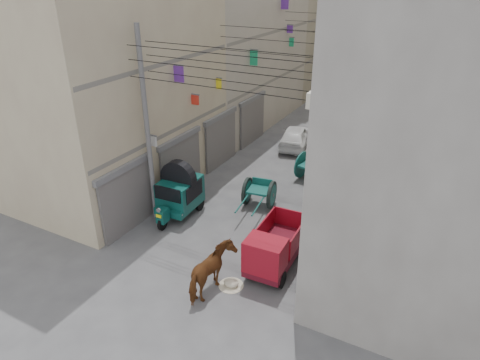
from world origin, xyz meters
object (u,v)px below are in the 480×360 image
Objects in this scene: auto_rickshaw at (179,191)px; feed_sack at (231,283)px; distant_car_white at (295,136)px; distant_car_grey at (402,84)px; horse at (212,272)px; mini_truck at (273,252)px; second_cart at (315,168)px; distant_car_green at (375,79)px; tonga_cart at (259,192)px.

auto_rickshaw is 5.19× the size of feed_sack.
feed_sack is 0.14× the size of distant_car_white.
distant_car_white is at bearing -93.73° from distant_car_grey.
horse reaches higher than feed_sack.
mini_truck is at bearing 57.13° from feed_sack.
mini_truck reaches higher than second_cart.
distant_car_grey is at bearing 174.84° from distant_car_green.
distant_car_grey is (-0.23, 28.19, -0.24)m from mini_truck.
distant_car_grey is at bearing 75.95° from auto_rickshaw.
distant_car_white reaches higher than tonga_cart.
second_cart reaches higher than feed_sack.
distant_car_green is at bearing -104.26° from distant_car_white.
mini_truck reaches higher than distant_car_grey.
distant_car_green is at bearing 105.27° from second_cart.
second_cart is 9.01m from feed_sack.
distant_car_grey is at bearing -92.29° from horse.
distant_car_grey is (1.05, 30.17, -0.26)m from horse.
auto_rickshaw reaches higher than tonga_cart.
distant_car_green is at bearing -87.74° from horse.
second_cart is at bearing 102.90° from distant_car_green.
distant_car_green is (-1.37, 30.77, -0.20)m from horse.
tonga_cart is 5.69m from feed_sack.
feed_sack is 1.00m from horse.
mini_truck is (5.18, -1.74, -0.31)m from auto_rickshaw.
tonga_cart is 0.76× the size of distant_car_white.
feed_sack is 0.15× the size of distant_car_grey.
distant_car_grey reaches higher than feed_sack.
feed_sack is at bearing -39.64° from auto_rickshaw.
distant_car_grey is (3.44, 16.60, -0.07)m from distant_car_white.
auto_rickshaw is 9.98m from distant_car_white.
distant_car_white is (-2.77, 12.99, 0.52)m from feed_sack.
tonga_cart is 0.66× the size of distant_car_green.
auto_rickshaw reaches higher than horse.
auto_rickshaw reaches higher than distant_car_white.
feed_sack is at bearing -82.05° from tonga_cart.
second_cart is 3.39× the size of feed_sack.
distant_car_white is at bearing 90.92° from tonga_cart.
distant_car_green is at bearing 174.14° from distant_car_grey.
distant_car_green is at bearing 81.21° from auto_rickshaw.
tonga_cart is at bearing 106.08° from feed_sack.
auto_rickshaw reaches higher than distant_car_green.
distant_car_green is (2.53, 27.05, -0.49)m from auto_rickshaw.
auto_rickshaw is 26.92m from distant_car_grey.
auto_rickshaw reaches higher than feed_sack.
feed_sack is (-0.90, -1.39, -0.69)m from mini_truck.
tonga_cart is 0.82× the size of distant_car_grey.
distant_car_white reaches higher than distant_car_green.
tonga_cart is 3.81m from second_cart.
distant_car_white is (-2.58, 4.00, -0.09)m from second_cart.
distant_car_green is (-2.65, 28.79, -0.18)m from mini_truck.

